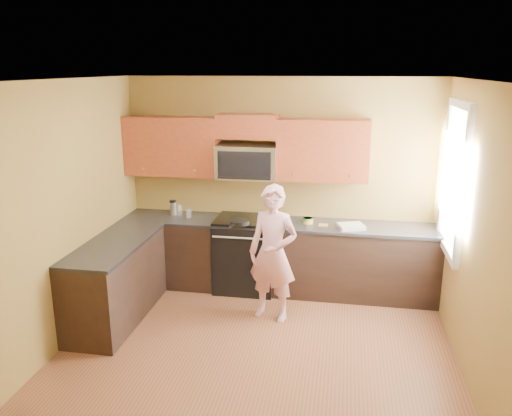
% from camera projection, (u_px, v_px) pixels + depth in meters
% --- Properties ---
extents(floor, '(4.00, 4.00, 0.00)m').
position_uv_depth(floor, '(253.00, 359.00, 5.14)').
color(floor, brown).
rests_on(floor, ground).
extents(ceiling, '(4.00, 4.00, 0.00)m').
position_uv_depth(ceiling, '(253.00, 81.00, 4.42)').
color(ceiling, white).
rests_on(ceiling, ground).
extents(wall_back, '(4.00, 0.00, 4.00)m').
position_uv_depth(wall_back, '(280.00, 183.00, 6.67)').
color(wall_back, olive).
rests_on(wall_back, ground).
extents(wall_front, '(4.00, 0.00, 4.00)m').
position_uv_depth(wall_front, '(190.00, 339.00, 2.88)').
color(wall_front, olive).
rests_on(wall_front, ground).
extents(wall_left, '(0.00, 4.00, 4.00)m').
position_uv_depth(wall_left, '(55.00, 219.00, 5.11)').
color(wall_left, olive).
rests_on(wall_left, ground).
extents(wall_right, '(0.00, 4.00, 4.00)m').
position_uv_depth(wall_right, '(481.00, 242.00, 4.44)').
color(wall_right, olive).
rests_on(wall_right, ground).
extents(cabinet_back_run, '(4.00, 0.60, 0.88)m').
position_uv_depth(cabinet_back_run, '(277.00, 257.00, 6.63)').
color(cabinet_back_run, black).
rests_on(cabinet_back_run, floor).
extents(cabinet_left_run, '(0.60, 1.60, 0.88)m').
position_uv_depth(cabinet_left_run, '(116.00, 282.00, 5.87)').
color(cabinet_left_run, black).
rests_on(cabinet_left_run, floor).
extents(countertop_back, '(4.00, 0.62, 0.04)m').
position_uv_depth(countertop_back, '(277.00, 223.00, 6.50)').
color(countertop_back, black).
rests_on(countertop_back, cabinet_back_run).
extents(countertop_left, '(0.62, 1.60, 0.04)m').
position_uv_depth(countertop_left, '(114.00, 244.00, 5.75)').
color(countertop_left, black).
rests_on(countertop_left, cabinet_left_run).
extents(stove, '(0.76, 0.65, 0.95)m').
position_uv_depth(stove, '(246.00, 254.00, 6.67)').
color(stove, black).
rests_on(stove, floor).
extents(microwave, '(0.76, 0.40, 0.42)m').
position_uv_depth(microwave, '(247.00, 178.00, 6.52)').
color(microwave, silver).
rests_on(microwave, wall_back).
extents(upper_cab_left, '(1.22, 0.33, 0.75)m').
position_uv_depth(upper_cab_left, '(173.00, 175.00, 6.72)').
color(upper_cab_left, brown).
rests_on(upper_cab_left, wall_back).
extents(upper_cab_right, '(1.12, 0.33, 0.75)m').
position_uv_depth(upper_cab_right, '(322.00, 180.00, 6.40)').
color(upper_cab_right, brown).
rests_on(upper_cab_right, wall_back).
extents(upper_cab_over_mw, '(0.76, 0.33, 0.30)m').
position_uv_depth(upper_cab_over_mw, '(248.00, 126.00, 6.38)').
color(upper_cab_over_mw, brown).
rests_on(upper_cab_over_mw, wall_back).
extents(window, '(0.06, 1.06, 1.66)m').
position_uv_depth(window, '(455.00, 179.00, 5.51)').
color(window, white).
rests_on(window, wall_right).
extents(woman, '(0.65, 0.52, 1.57)m').
position_uv_depth(woman, '(273.00, 253.00, 5.80)').
color(woman, pink).
rests_on(woman, floor).
extents(frying_pan, '(0.37, 0.48, 0.06)m').
position_uv_depth(frying_pan, '(239.00, 224.00, 6.30)').
color(frying_pan, black).
rests_on(frying_pan, stove).
extents(butter_tub, '(0.15, 0.15, 0.09)m').
position_uv_depth(butter_tub, '(308.00, 223.00, 6.44)').
color(butter_tub, yellow).
rests_on(butter_tub, countertop_back).
extents(toast_slice, '(0.11, 0.11, 0.01)m').
position_uv_depth(toast_slice, '(323.00, 225.00, 6.33)').
color(toast_slice, '#B27F47').
rests_on(toast_slice, countertop_back).
extents(napkin_a, '(0.13, 0.14, 0.06)m').
position_uv_depth(napkin_a, '(280.00, 224.00, 6.32)').
color(napkin_a, silver).
rests_on(napkin_a, countertop_back).
extents(napkin_b, '(0.13, 0.14, 0.07)m').
position_uv_depth(napkin_b, '(286.00, 218.00, 6.53)').
color(napkin_b, silver).
rests_on(napkin_b, countertop_back).
extents(dish_towel, '(0.36, 0.32, 0.05)m').
position_uv_depth(dish_towel, '(351.00, 226.00, 6.23)').
color(dish_towel, white).
rests_on(dish_towel, countertop_back).
extents(travel_mug, '(0.09, 0.09, 0.19)m').
position_uv_depth(travel_mug, '(173.00, 215.00, 6.82)').
color(travel_mug, silver).
rests_on(travel_mug, countertop_back).
extents(glass_a, '(0.08, 0.08, 0.12)m').
position_uv_depth(glass_a, '(180.00, 208.00, 6.89)').
color(glass_a, silver).
rests_on(glass_a, countertop_back).
extents(glass_b, '(0.07, 0.07, 0.12)m').
position_uv_depth(glass_b, '(189.00, 213.00, 6.68)').
color(glass_b, silver).
rests_on(glass_b, countertop_back).
extents(glass_c, '(0.07, 0.07, 0.12)m').
position_uv_depth(glass_c, '(179.00, 210.00, 6.79)').
color(glass_c, silver).
rests_on(glass_c, countertop_back).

